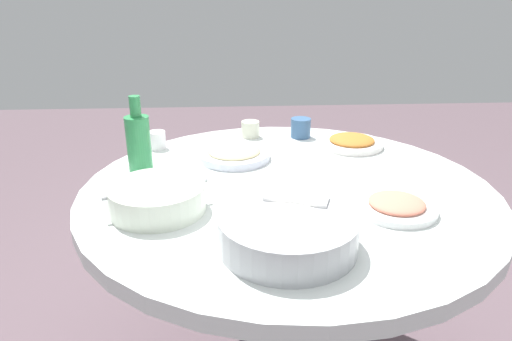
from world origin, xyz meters
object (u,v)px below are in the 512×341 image
(soup_bowl, at_px, (157,199))
(tea_cup_side, at_px, (301,128))
(dish_noodles, at_px, (234,154))
(dish_tofu_braise, at_px, (352,142))
(green_bottle, at_px, (139,143))
(tea_cup_near, at_px, (250,129))
(dish_shrimp, at_px, (396,206))
(round_dining_table, at_px, (287,212))
(tea_cup_far, at_px, (157,140))
(rice_bowl, at_px, (288,231))

(soup_bowl, distance_m, tea_cup_side, 0.76)
(dish_noodles, xyz_separation_m, dish_tofu_braise, (-0.10, 0.43, -0.00))
(green_bottle, distance_m, tea_cup_side, 0.65)
(green_bottle, xyz_separation_m, tea_cup_near, (-0.35, 0.36, -0.07))
(dish_shrimp, height_order, tea_cup_near, tea_cup_near)
(round_dining_table, distance_m, dish_tofu_braise, 0.45)
(round_dining_table, xyz_separation_m, tea_cup_near, (-0.48, -0.09, 0.12))
(dish_tofu_braise, xyz_separation_m, tea_cup_far, (-0.02, -0.71, 0.01))
(dish_tofu_braise, height_order, tea_cup_far, tea_cup_far)
(dish_shrimp, height_order, tea_cup_side, tea_cup_side)
(soup_bowl, relative_size, tea_cup_side, 3.40)
(rice_bowl, bearing_deg, tea_cup_side, 169.41)
(dish_shrimp, bearing_deg, soup_bowl, -93.76)
(soup_bowl, xyz_separation_m, tea_cup_far, (-0.50, -0.07, -0.00))
(rice_bowl, height_order, tea_cup_far, rice_bowl)
(tea_cup_side, bearing_deg, tea_cup_near, -94.40)
(tea_cup_far, bearing_deg, dish_shrimp, 52.12)
(green_bottle, height_order, tea_cup_near, green_bottle)
(tea_cup_far, bearing_deg, dish_tofu_braise, 88.15)
(dish_noodles, xyz_separation_m, tea_cup_side, (-0.23, 0.26, 0.02))
(round_dining_table, bearing_deg, tea_cup_near, -169.64)
(round_dining_table, relative_size, tea_cup_side, 15.76)
(round_dining_table, distance_m, tea_cup_side, 0.49)
(dish_noodles, height_order, tea_cup_near, tea_cup_near)
(dish_shrimp, bearing_deg, tea_cup_side, -166.29)
(tea_cup_near, distance_m, tea_cup_side, 0.20)
(round_dining_table, xyz_separation_m, rice_bowl, (0.34, -0.04, 0.13))
(dish_noodles, distance_m, green_bottle, 0.32)
(round_dining_table, relative_size, dish_noodles, 4.99)
(round_dining_table, height_order, tea_cup_far, tea_cup_far)
(round_dining_table, bearing_deg, dish_noodles, -146.59)
(soup_bowl, height_order, tea_cup_side, tea_cup_side)
(round_dining_table, bearing_deg, dish_shrimp, 55.59)
(round_dining_table, distance_m, dish_shrimp, 0.34)
(round_dining_table, bearing_deg, green_bottle, -105.96)
(tea_cup_side, bearing_deg, soup_bowl, -37.86)
(dish_tofu_braise, bearing_deg, tea_cup_far, -91.85)
(green_bottle, xyz_separation_m, tea_cup_far, (-0.23, 0.02, -0.07))
(soup_bowl, relative_size, green_bottle, 1.06)
(rice_bowl, distance_m, tea_cup_far, 0.80)
(dish_noodles, relative_size, tea_cup_side, 3.16)
(tea_cup_side, bearing_deg, tea_cup_far, -79.26)
(tea_cup_near, bearing_deg, tea_cup_far, -71.16)
(soup_bowl, bearing_deg, dish_tofu_braise, 126.77)
(soup_bowl, height_order, tea_cup_near, soup_bowl)
(tea_cup_near, relative_size, tea_cup_side, 0.91)
(dish_noodles, relative_size, tea_cup_near, 3.48)
(round_dining_table, height_order, dish_noodles, dish_noodles)
(soup_bowl, xyz_separation_m, green_bottle, (-0.27, -0.09, 0.07))
(rice_bowl, xyz_separation_m, dish_shrimp, (-0.16, 0.31, -0.03))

